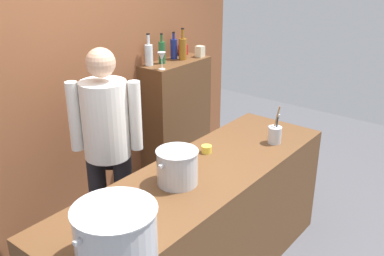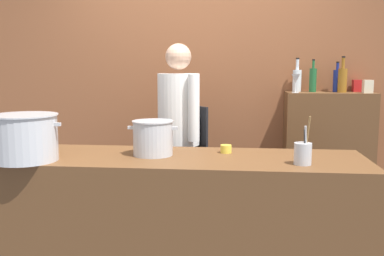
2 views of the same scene
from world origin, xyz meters
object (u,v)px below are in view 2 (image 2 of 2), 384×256
object	(u,v)px
chef	(179,129)
utensil_crock	(303,153)
stockpot_large	(25,138)
spice_tin_cream	(368,87)
wine_bottle_clear	(297,80)
wine_bottle_green	(313,79)
wine_glass_tall	(296,79)
butter_jar	(226,149)
wine_bottle_cobalt	(337,80)
wine_bottle_amber	(342,79)
stockpot_small	(153,138)
spice_tin_red	(357,86)

from	to	relation	value
chef	utensil_crock	size ratio (longest dim) A/B	5.71
stockpot_large	utensil_crock	bearing A→B (deg)	2.39
spice_tin_cream	wine_bottle_clear	bearing A→B (deg)	163.27
wine_bottle_green	wine_glass_tall	size ratio (longest dim) A/B	1.80
butter_jar	spice_tin_cream	xyz separation A→B (m)	(1.17, 0.96, 0.38)
wine_bottle_cobalt	butter_jar	bearing A→B (deg)	-130.41
wine_bottle_cobalt	wine_bottle_amber	bearing A→B (deg)	-74.67
stockpot_large	wine_bottle_clear	distance (m)	2.39
wine_bottle_amber	wine_glass_tall	world-z (taller)	wine_bottle_amber
chef	wine_bottle_cobalt	size ratio (longest dim) A/B	6.20
utensil_crock	wine_bottle_clear	distance (m)	1.49
chef	wine_bottle_green	distance (m)	1.29
stockpot_small	wine_bottle_cobalt	world-z (taller)	wine_bottle_cobalt
butter_jar	wine_bottle_cobalt	bearing A→B (deg)	49.59
utensil_crock	wine_bottle_cobalt	world-z (taller)	wine_bottle_cobalt
wine_bottle_green	spice_tin_red	xyz separation A→B (m)	(0.40, 0.06, -0.06)
stockpot_small	wine_bottle_cobalt	size ratio (longest dim) A/B	1.24
stockpot_small	spice_tin_cream	world-z (taller)	spice_tin_cream
spice_tin_cream	chef	bearing A→B (deg)	-167.99
wine_bottle_amber	spice_tin_cream	distance (m)	0.21
wine_bottle_clear	spice_tin_cream	distance (m)	0.60
wine_glass_tall	spice_tin_cream	world-z (taller)	wine_glass_tall
chef	stockpot_small	xyz separation A→B (m)	(-0.07, -0.74, 0.05)
chef	spice_tin_cream	world-z (taller)	chef
spice_tin_red	wine_glass_tall	bearing A→B (deg)	-159.35
stockpot_large	wine_bottle_clear	xyz separation A→B (m)	(1.83, 1.50, 0.32)
chef	stockpot_large	xyz separation A→B (m)	(-0.82, -1.00, 0.08)
stockpot_small	wine_bottle_clear	size ratio (longest dim) A/B	1.10
wine_bottle_cobalt	spice_tin_red	bearing A→B (deg)	9.24
chef	butter_jar	bearing A→B (deg)	172.80
wine_bottle_green	wine_glass_tall	xyz separation A→B (m)	(-0.17, -0.15, 0.01)
wine_bottle_cobalt	wine_bottle_green	size ratio (longest dim) A/B	0.93
wine_bottle_clear	spice_tin_cream	xyz separation A→B (m)	(0.57, -0.17, -0.05)
chef	wine_bottle_amber	xyz separation A→B (m)	(1.38, 0.40, 0.40)
stockpot_large	wine_glass_tall	size ratio (longest dim) A/B	2.89
wine_bottle_clear	butter_jar	bearing A→B (deg)	-118.08
wine_bottle_cobalt	spice_tin_cream	distance (m)	0.28
spice_tin_cream	wine_glass_tall	bearing A→B (deg)	-177.58
wine_bottle_green	wine_glass_tall	bearing A→B (deg)	-138.60
wine_bottle_amber	spice_tin_cream	size ratio (longest dim) A/B	2.81
utensil_crock	wine_bottle_amber	bearing A→B (deg)	68.89
utensil_crock	butter_jar	bearing A→B (deg)	146.71
butter_jar	wine_bottle_clear	xyz separation A→B (m)	(0.60, 1.13, 0.43)
spice_tin_red	stockpot_large	bearing A→B (deg)	-147.17
butter_jar	wine_bottle_amber	distance (m)	1.48
wine_bottle_cobalt	wine_bottle_green	world-z (taller)	wine_bottle_green
utensil_crock	wine_bottle_cobalt	distance (m)	1.55
stockpot_large	stockpot_small	xyz separation A→B (m)	(0.75, 0.25, -0.03)
wine_bottle_clear	wine_bottle_amber	distance (m)	0.39
stockpot_large	spice_tin_cream	size ratio (longest dim) A/B	4.17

